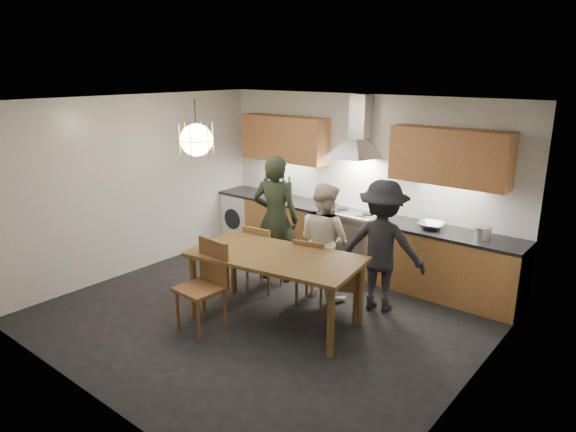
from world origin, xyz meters
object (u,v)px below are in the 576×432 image
Objects in this scene: person_left at (276,219)px; person_right at (382,246)px; wine_bottles at (277,186)px; dining_table at (276,263)px; mixing_bowl at (431,226)px; person_mid at (324,240)px; chair_back_left at (261,254)px; stock_pot at (483,233)px; chair_front at (207,279)px.

person_right is at bearing 163.83° from person_left.
person_right is 2.69m from wine_bottles.
dining_table is 2.23m from mixing_bowl.
dining_table is 1.39× the size of person_mid.
chair_back_left is at bearing 39.91° from person_mid.
person_left is at bearing -12.37° from person_right.
stock_pot is at bearing 1.81° from mixing_bowl.
dining_table is at bearing 109.88° from person_left.
chair_front is 2.18m from person_right.
chair_front is 0.68× the size of person_mid.
mixing_bowl is 2.77m from wine_bottles.
person_mid is (0.73, 0.44, 0.24)m from chair_back_left.
person_mid is at bearing -158.66° from chair_back_left.
chair_front is at bearing 35.71° from person_right.
dining_table is at bearing -131.11° from stock_pot.
dining_table is at bearing -50.37° from wine_bottles.
person_left is at bearing -86.03° from chair_back_left.
person_mid is 0.80m from person_right.
dining_table is 6.23× the size of mixing_bowl.
person_mid is (0.01, 0.97, 0.02)m from dining_table.
person_right reaches higher than person_mid.
chair_back_left reaches higher than dining_table.
person_mid is at bearing 79.99° from dining_table.
chair_front is 1.65m from person_left.
chair_back_left is 0.89m from person_mid.
stock_pot is (0.93, 0.88, 0.14)m from person_right.
chair_front reaches higher than dining_table.
wine_bottles reaches higher than chair_back_left.
mixing_bowl is (1.78, 1.42, 0.41)m from chair_back_left.
mixing_bowl is 0.59× the size of wine_bottles.
dining_table is at bearing 133.97° from chair_back_left.
person_left is (-0.83, 0.98, 0.15)m from dining_table.
stock_pot reaches higher than mixing_bowl.
person_mid is at bearing 74.27° from chair_front.
chair_front is 3.46m from stock_pot.
stock_pot is (1.73, 1.98, 0.22)m from dining_table.
chair_front is 0.63× the size of person_right.
stock_pot is at bearing 39.55° from dining_table.
chair_back_left is 2.31m from mixing_bowl.
person_mid reaches higher than mixing_bowl.
person_right is (0.79, 0.13, 0.06)m from person_mid.
chair_front is at bearing 80.27° from person_mid.
person_mid is at bearing 159.17° from person_left.
person_right reaches higher than dining_table.
chair_back_left is at bearing -141.37° from mixing_bowl.
person_mid reaches higher than stock_pot.
chair_front is at bearing -131.02° from stock_pot.
person_left is at bearing 8.59° from person_mid.
person_left reaches higher than chair_front.
stock_pot is at bearing -158.96° from chair_back_left.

